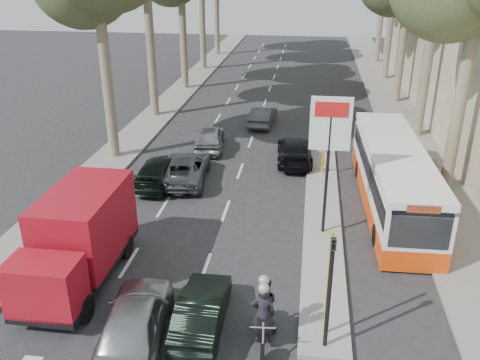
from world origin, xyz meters
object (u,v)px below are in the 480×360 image
Objects in this scene: red_truck at (79,237)px; silver_hatchback at (135,320)px; dark_hatchback at (202,309)px; city_bus at (393,176)px; motorcycle at (263,311)px.

silver_hatchback is at bearing -44.59° from red_truck.
city_bus is at bearing -127.56° from dark_hatchback.
dark_hatchback is (1.74, 0.88, -0.13)m from silver_hatchback.
red_truck is at bearing -149.35° from city_bus.
red_truck is at bearing -51.13° from silver_hatchback.
silver_hatchback is 1.17× the size of dark_hatchback.
red_truck reaches higher than city_bus.
city_bus is at bearing -136.95° from silver_hatchback.
city_bus reaches higher than silver_hatchback.
dark_hatchback is at bearing -159.65° from silver_hatchback.
silver_hatchback is 0.41× the size of city_bus.
motorcycle is (3.57, 0.64, 0.20)m from silver_hatchback.
city_bus is (6.55, 8.88, 0.86)m from dark_hatchback.
dark_hatchback is at bearing 167.46° from motorcycle.
red_truck is 0.54× the size of city_bus.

